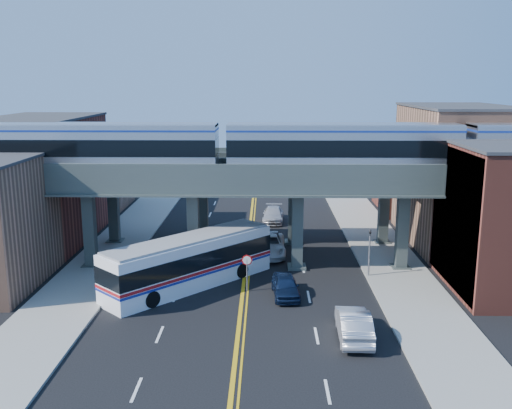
% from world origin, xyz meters
% --- Properties ---
extents(ground, '(120.00, 120.00, 0.00)m').
position_xyz_m(ground, '(0.00, 0.00, 0.00)').
color(ground, black).
rests_on(ground, ground).
extents(sidewalk_west, '(5.00, 70.00, 0.16)m').
position_xyz_m(sidewalk_west, '(-11.50, 10.00, 0.08)').
color(sidewalk_west, gray).
rests_on(sidewalk_west, ground).
extents(sidewalk_east, '(5.00, 70.00, 0.16)m').
position_xyz_m(sidewalk_east, '(11.50, 10.00, 0.08)').
color(sidewalk_east, gray).
rests_on(sidewalk_east, ground).
extents(building_west_b, '(8.00, 14.00, 11.00)m').
position_xyz_m(building_west_b, '(-18.50, 16.00, 5.50)').
color(building_west_b, brown).
rests_on(building_west_b, ground).
extents(building_west_c, '(8.00, 10.00, 8.00)m').
position_xyz_m(building_west_c, '(-18.50, 29.00, 4.00)').
color(building_west_c, '#9F6C52').
rests_on(building_west_c, ground).
extents(building_east_a, '(8.00, 10.00, 10.00)m').
position_xyz_m(building_east_a, '(18.50, 4.00, 5.00)').
color(building_east_a, brown).
rests_on(building_east_a, ground).
extents(building_east_b, '(8.00, 14.00, 12.00)m').
position_xyz_m(building_east_b, '(18.50, 16.00, 6.00)').
color(building_east_b, '#9F6C52').
rests_on(building_east_b, ground).
extents(building_east_c, '(8.00, 10.00, 9.00)m').
position_xyz_m(building_east_c, '(18.50, 29.00, 4.50)').
color(building_east_c, brown).
rests_on(building_east_c, ground).
extents(mural_panel, '(0.10, 9.50, 9.50)m').
position_xyz_m(mural_panel, '(14.55, 4.00, 4.75)').
color(mural_panel, teal).
rests_on(mural_panel, ground).
extents(elevated_viaduct_near, '(52.00, 3.60, 7.40)m').
position_xyz_m(elevated_viaduct_near, '(0.00, 8.00, 6.47)').
color(elevated_viaduct_near, '#3F4946').
rests_on(elevated_viaduct_near, ground).
extents(elevated_viaduct_far, '(52.00, 3.60, 7.40)m').
position_xyz_m(elevated_viaduct_far, '(0.00, 15.00, 6.47)').
color(elevated_viaduct_far, '#3F4946').
rests_on(elevated_viaduct_far, ground).
extents(transit_train, '(52.67, 3.31, 3.86)m').
position_xyz_m(transit_train, '(7.24, 8.00, 9.49)').
color(transit_train, black).
rests_on(transit_train, elevated_viaduct_near).
extents(stop_sign, '(0.76, 0.09, 2.63)m').
position_xyz_m(stop_sign, '(0.30, 3.00, 1.76)').
color(stop_sign, slate).
rests_on(stop_sign, ground).
extents(traffic_signal, '(0.15, 0.18, 4.10)m').
position_xyz_m(traffic_signal, '(9.20, 6.00, 2.30)').
color(traffic_signal, slate).
rests_on(traffic_signal, ground).
extents(transit_bus, '(11.33, 11.65, 3.43)m').
position_xyz_m(transit_bus, '(-3.75, 3.99, 1.76)').
color(transit_bus, white).
rests_on(transit_bus, ground).
extents(car_lane_a, '(2.01, 4.35, 1.44)m').
position_xyz_m(car_lane_a, '(2.92, 2.11, 0.72)').
color(car_lane_a, '#0E1933').
rests_on(car_lane_a, ground).
extents(car_lane_b, '(1.88, 4.98, 1.62)m').
position_xyz_m(car_lane_b, '(1.80, 12.20, 0.81)').
color(car_lane_b, '#272729').
rests_on(car_lane_b, ground).
extents(car_lane_c, '(2.80, 5.99, 1.66)m').
position_xyz_m(car_lane_c, '(1.80, 11.54, 0.83)').
color(car_lane_c, silver).
rests_on(car_lane_c, ground).
extents(car_lane_d, '(2.31, 5.16, 1.47)m').
position_xyz_m(car_lane_d, '(2.34, 23.04, 0.73)').
color(car_lane_d, '#B1B0B5').
rests_on(car_lane_d, ground).
extents(car_parked_curb, '(1.92, 5.09, 1.66)m').
position_xyz_m(car_parked_curb, '(6.57, -4.21, 0.83)').
color(car_parked_curb, '#B1B1B6').
rests_on(car_parked_curb, ground).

